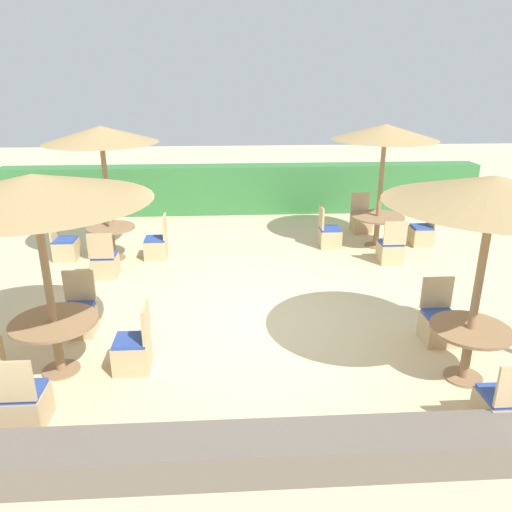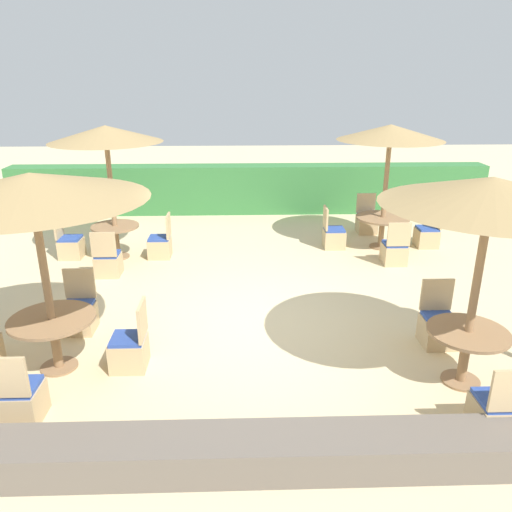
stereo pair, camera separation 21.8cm
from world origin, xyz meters
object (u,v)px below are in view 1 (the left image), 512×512
at_px(patio_chair_front_left_south, 24,405).
at_px(patio_chair_front_left_east, 133,351).
at_px(patio_chair_front_right_north, 439,325).
at_px(patio_chair_front_left_north, 79,317).
at_px(patio_chair_back_right_east, 422,234).
at_px(parasol_front_right, 494,191).
at_px(round_table_front_right, 469,340).
at_px(round_table_back_right, 377,222).
at_px(patio_chair_back_right_south, 390,250).
at_px(parasol_back_right, 385,133).
at_px(round_table_front_left, 55,331).
at_px(patio_chair_back_left_south, 105,264).
at_px(patio_chair_front_right_south, 502,409).
at_px(parasol_back_left, 101,135).
at_px(round_table_back_left, 111,234).
at_px(patio_chair_back_right_north, 361,221).
at_px(parasol_front_left, 33,189).
at_px(patio_chair_back_left_west, 65,247).

relative_size(patio_chair_front_left_south, patio_chair_front_left_east, 1.00).
distance_m(patio_chair_front_right_north, patio_chair_front_left_north, 5.29).
xyz_separation_m(patio_chair_front_right_north, patio_chair_back_right_east, (1.37, 4.25, 0.00)).
distance_m(parasol_front_right, patio_chair_back_right_east, 5.81).
distance_m(round_table_front_right, patio_chair_back_right_east, 5.39).
relative_size(patio_chair_front_left_east, patio_chair_back_right_east, 1.00).
bearing_deg(patio_chair_back_right_east, patio_chair_front_left_north, 119.00).
distance_m(round_table_back_right, patio_chair_back_right_south, 1.07).
bearing_deg(round_table_back_right, parasol_back_right, 0.00).
relative_size(parasol_back_right, patio_chair_back_right_south, 2.88).
bearing_deg(round_table_front_left, patio_chair_back_left_south, 92.10).
relative_size(parasol_front_right, patio_chair_front_left_south, 2.82).
height_order(round_table_front_left, patio_chair_front_left_east, patio_chair_front_left_east).
bearing_deg(patio_chair_front_right_south, parasol_back_left, 133.16).
bearing_deg(patio_chair_front_left_south, patio_chair_back_left_south, 90.93).
relative_size(round_table_back_left, parasol_back_right, 0.36).
bearing_deg(patio_chair_back_left_south, patio_chair_front_left_south, -89.07).
distance_m(round_table_front_left, patio_chair_back_right_north, 8.00).
relative_size(patio_chair_back_left_south, round_table_back_right, 0.80).
bearing_deg(patio_chair_back_right_east, patio_chair_back_right_south, 134.68).
distance_m(patio_chair_back_left_south, patio_chair_back_right_east, 6.90).
distance_m(patio_chair_back_right_east, patio_chair_back_right_north, 1.55).
bearing_deg(patio_chair_front_left_south, patio_chair_front_left_east, 46.44).
relative_size(round_table_back_right, patio_chair_back_right_east, 1.25).
xyz_separation_m(patio_chair_back_left_south, parasol_front_left, (0.12, -3.22, 2.17)).
xyz_separation_m(patio_chair_front_right_north, patio_chair_back_right_north, (0.26, 5.33, 0.00)).
bearing_deg(patio_chair_back_left_west, patio_chair_back_right_north, 103.06).
height_order(patio_chair_back_right_east, patio_chair_back_right_north, same).
bearing_deg(round_table_back_right, patio_chair_back_right_east, 0.97).
relative_size(parasol_front_right, patio_chair_back_right_north, 2.82).
relative_size(patio_chair_back_left_west, round_table_front_left, 0.85).
bearing_deg(round_table_front_left, parasol_front_left, -153.43).
bearing_deg(patio_chair_front_left_south, patio_chair_back_right_south, 40.11).
relative_size(round_table_front_left, parasol_back_right, 0.41).
xyz_separation_m(parasol_front_left, round_table_front_left, (0.00, 0.00, -1.85)).
xyz_separation_m(patio_chair_back_left_south, patio_chair_front_left_south, (0.07, -4.29, 0.00)).
relative_size(parasol_front_left, patio_chair_back_right_north, 2.94).
distance_m(patio_chair_front_left_north, round_table_back_right, 6.68).
relative_size(parasol_front_left, parasol_back_right, 1.02).
xyz_separation_m(patio_chair_front_right_north, patio_chair_front_left_east, (-4.29, -0.46, 0.00)).
relative_size(parasol_front_left, patio_chair_front_left_north, 2.94).
height_order(parasol_front_left, patio_chair_front_left_south, parasol_front_left).
bearing_deg(parasol_front_left, round_table_back_right, 40.11).
height_order(patio_chair_back_left_south, patio_chair_front_left_east, same).
relative_size(patio_chair_front_right_south, round_table_back_left, 0.95).
bearing_deg(patio_chair_front_right_north, patio_chair_front_right_south, 87.21).
height_order(patio_chair_front_right_south, patio_chair_back_right_east, same).
height_order(patio_chair_back_left_south, patio_chair_back_right_north, same).
relative_size(patio_chair_front_right_south, patio_chair_back_left_west, 1.00).
bearing_deg(patio_chair_front_right_south, patio_chair_back_right_east, 76.67).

